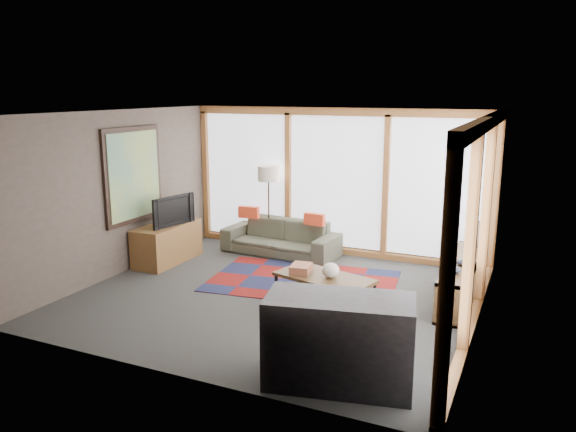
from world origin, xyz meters
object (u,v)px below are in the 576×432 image
at_px(sofa, 281,237).
at_px(bar_counter, 339,341).
at_px(floor_lamp, 269,208).
at_px(bookshelf, 462,280).
at_px(television, 170,210).
at_px(coffee_table, 324,291).
at_px(tv_console, 167,243).

height_order(sofa, bar_counter, bar_counter).
distance_m(floor_lamp, bookshelf, 3.82).
xyz_separation_m(television, bar_counter, (3.95, -2.69, -0.46)).
xyz_separation_m(sofa, television, (-1.48, -1.22, 0.61)).
relative_size(sofa, television, 2.35).
relative_size(television, bar_counter, 0.61).
xyz_separation_m(bookshelf, television, (-4.76, -0.27, 0.64)).
xyz_separation_m(sofa, bookshelf, (3.28, -0.95, -0.03)).
bearing_deg(bookshelf, television, -176.77).
height_order(floor_lamp, television, floor_lamp).
distance_m(floor_lamp, bar_counter, 4.99).
height_order(bookshelf, bar_counter, bar_counter).
height_order(coffee_table, bookshelf, bookshelf).
relative_size(floor_lamp, television, 1.75).
height_order(sofa, coffee_table, sofa).
relative_size(sofa, floor_lamp, 1.34).
bearing_deg(coffee_table, bookshelf, 33.11).
bearing_deg(coffee_table, floor_lamp, 130.96).
bearing_deg(tv_console, bar_counter, -33.63).
xyz_separation_m(coffee_table, bookshelf, (1.67, 1.09, 0.06)).
bearing_deg(bookshelf, coffee_table, -146.89).
distance_m(floor_lamp, television, 1.83).
height_order(coffee_table, tv_console, tv_console).
height_order(floor_lamp, tv_console, floor_lamp).
distance_m(sofa, bookshelf, 3.41).
xyz_separation_m(floor_lamp, television, (-1.15, -1.42, 0.14)).
xyz_separation_m(tv_console, bar_counter, (4.05, -2.70, 0.13)).
xyz_separation_m(coffee_table, tv_console, (-3.19, 0.82, 0.11)).
xyz_separation_m(coffee_table, bar_counter, (0.86, -1.87, 0.24)).
distance_m(floor_lamp, tv_console, 1.94).
height_order(tv_console, bar_counter, bar_counter).
distance_m(sofa, bar_counter, 4.63).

